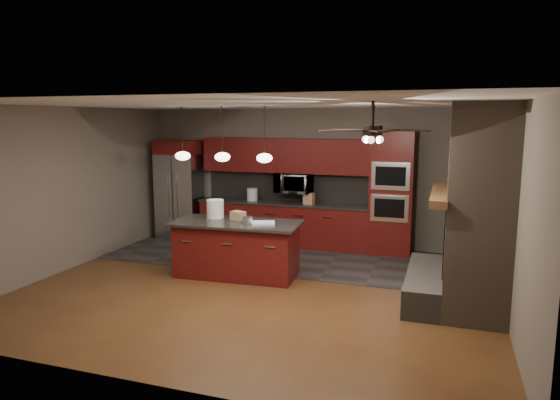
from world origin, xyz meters
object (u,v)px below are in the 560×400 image
at_px(oven_tower, 392,193).
at_px(counter_box, 309,199).
at_px(paint_tray, 263,223).
at_px(counter_bucket, 252,194).
at_px(cardboard_box, 238,216).
at_px(paint_can, 248,220).
at_px(microwave, 294,183).
at_px(refrigerator, 181,189).
at_px(white_bucket, 215,209).
at_px(kitchen_island, 237,249).

distance_m(oven_tower, counter_box, 1.63).
distance_m(paint_tray, counter_bucket, 2.52).
bearing_deg(counter_box, cardboard_box, -99.78).
distance_m(paint_can, cardboard_box, 0.35).
height_order(microwave, refrigerator, refrigerator).
height_order(white_bucket, paint_tray, white_bucket).
distance_m(oven_tower, refrigerator, 4.52).
distance_m(kitchen_island, cardboard_box, 0.55).
bearing_deg(microwave, counter_box, -15.82).
distance_m(microwave, kitchen_island, 2.46).
bearing_deg(paint_tray, counter_box, 65.29).
bearing_deg(white_bucket, paint_can, -19.53).
relative_size(paint_can, counter_bucket, 0.65).
bearing_deg(counter_box, paint_tray, -85.45).
distance_m(counter_bucket, counter_box, 1.25).
xyz_separation_m(refrigerator, kitchen_island, (2.26, -2.16, -0.61)).
relative_size(paint_can, counter_box, 0.74).
xyz_separation_m(oven_tower, paint_tray, (-1.78, -2.26, -0.25)).
distance_m(paint_tray, counter_box, 2.22).
bearing_deg(paint_can, refrigerator, 138.24).
xyz_separation_m(oven_tower, refrigerator, (-4.51, -0.07, -0.12)).
xyz_separation_m(microwave, counter_box, (0.35, -0.10, -0.29)).
height_order(white_bucket, paint_can, white_bucket).
relative_size(kitchen_island, cardboard_box, 9.45).
bearing_deg(refrigerator, paint_tray, -38.62).
bearing_deg(refrigerator, white_bucket, -47.81).
xyz_separation_m(oven_tower, kitchen_island, (-2.26, -2.24, -0.73)).
xyz_separation_m(cardboard_box, counter_box, (0.67, 2.03, 0.02)).
xyz_separation_m(kitchen_island, white_bucket, (-0.47, 0.19, 0.61)).
height_order(microwave, counter_box, microwave).
bearing_deg(cardboard_box, refrigerator, 158.03).
xyz_separation_m(microwave, cardboard_box, (-0.32, -2.13, -0.31)).
bearing_deg(counter_box, kitchen_island, -97.56).
height_order(counter_bucket, counter_box, counter_bucket).
relative_size(refrigerator, counter_bucket, 8.48).
height_order(white_bucket, cardboard_box, white_bucket).
bearing_deg(counter_box, oven_tower, 10.09).
relative_size(refrigerator, kitchen_island, 0.99).
distance_m(cardboard_box, counter_box, 2.14).
height_order(cardboard_box, counter_box, counter_box).
distance_m(kitchen_island, counter_box, 2.35).
relative_size(counter_bucket, counter_box, 1.14).
height_order(oven_tower, refrigerator, oven_tower).
bearing_deg(cardboard_box, kitchen_island, -56.73).
xyz_separation_m(oven_tower, white_bucket, (-2.73, -2.04, -0.11)).
distance_m(microwave, refrigerator, 2.55).
height_order(white_bucket, counter_box, white_bucket).
distance_m(kitchen_island, paint_tray, 0.67).
bearing_deg(counter_box, white_bucket, -110.34).
xyz_separation_m(refrigerator, counter_bucket, (1.65, 0.08, -0.04)).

